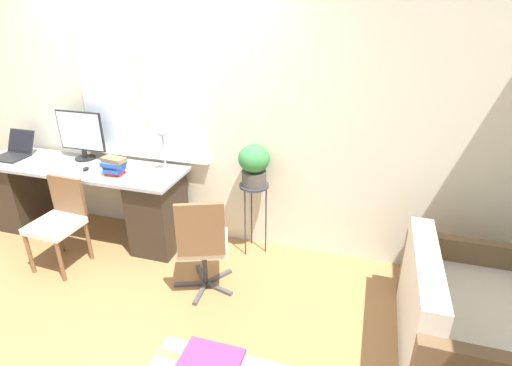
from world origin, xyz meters
TOP-DOWN VIEW (x-y plane):
  - ground_plane at (0.00, 0.00)m, footprint 14.00×14.00m
  - wall_back_with_window at (-0.01, 0.67)m, footprint 9.00×0.12m
  - desk at (-0.75, 0.30)m, footprint 2.15×0.59m
  - laptop at (-1.56, 0.33)m, footprint 0.31×0.36m
  - monitor at (-0.80, 0.47)m, footprint 0.51×0.20m
  - keyboard at (-0.83, 0.19)m, footprint 0.33×0.13m
  - mouse at (-0.59, 0.21)m, footprint 0.04×0.07m
  - desk_lamp at (0.15, 0.40)m, footprint 0.11×0.11m
  - book_stack at (-0.27, 0.20)m, footprint 0.23×0.17m
  - desk_chair_wooden at (-0.63, -0.20)m, footprint 0.43×0.44m
  - office_chair_swivel at (0.77, -0.21)m, footprint 0.53×0.53m
  - couch_loveseat at (2.70, -0.34)m, footprint 0.80×1.23m
  - plant_stand at (1.00, 0.49)m, footprint 0.27×0.27m
  - potted_plant at (1.00, 0.49)m, footprint 0.28×0.28m

SIDE VIEW (x-z plane):
  - ground_plane at x=0.00m, z-range 0.00..0.00m
  - couch_loveseat at x=2.70m, z-range -0.11..0.65m
  - desk at x=-0.75m, z-range 0.03..0.80m
  - desk_chair_wooden at x=-0.63m, z-range 0.04..0.86m
  - office_chair_swivel at x=0.77m, z-range 0.02..0.92m
  - plant_stand at x=1.00m, z-range 0.27..0.98m
  - keyboard at x=-0.83m, z-range 0.77..0.79m
  - mouse at x=-0.59m, z-range 0.77..0.81m
  - laptop at x=-1.56m, z-range 0.71..0.95m
  - book_stack at x=-0.27m, z-range 0.78..0.95m
  - potted_plant at x=1.00m, z-range 0.73..1.11m
  - monitor at x=-0.80m, z-range 0.79..1.28m
  - desk_lamp at x=0.15m, z-range 0.86..1.29m
  - wall_back_with_window at x=-0.01m, z-range 0.00..2.70m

